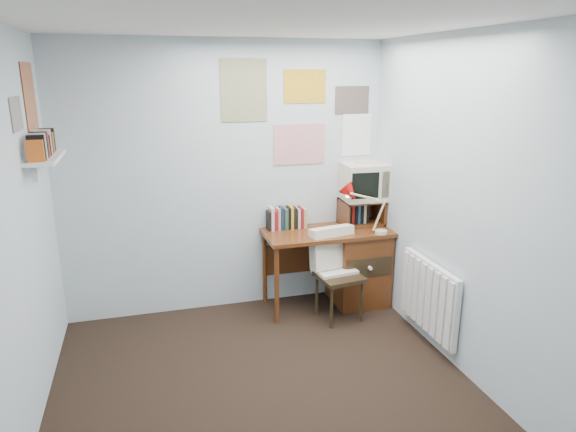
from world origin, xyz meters
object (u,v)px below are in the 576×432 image
desk_lamp (382,212)px  tv_riser (361,212)px  radiator (429,297)px  desk (353,263)px  wall_shelf (45,158)px  desk_chair (339,277)px  crt_tv (363,180)px

desk_lamp → tv_riser: size_ratio=1.04×
tv_riser → radiator: size_ratio=0.50×
desk → wall_shelf: 2.87m
desk_lamp → tv_riser: 0.35m
desk_chair → desk_lamp: (0.44, 0.09, 0.56)m
crt_tv → wall_shelf: 2.79m
tv_riser → crt_tv: crt_tv is taller
desk_lamp → radiator: size_ratio=0.52×
desk_chair → wall_shelf: (-2.31, -0.07, 1.21)m
desk_lamp → wall_shelf: size_ratio=0.67×
radiator → desk_lamp: bearing=98.8°
desk → radiator: size_ratio=1.50×
crt_tv → desk: bearing=-133.1°
desk_chair → tv_riser: (0.38, 0.42, 0.48)m
tv_riser → crt_tv: 0.32m
crt_tv → desk_lamp: bearing=-79.9°
desk → desk_chair: bearing=-130.2°
desk → desk_chair: (-0.26, -0.30, 0.00)m
crt_tv → wall_shelf: bearing=-166.4°
crt_tv → radiator: (0.15, -1.06, -0.78)m
tv_riser → crt_tv: bearing=51.0°
desk_chair → wall_shelf: 2.61m
desk_chair → wall_shelf: bearing=174.0°
crt_tv → tv_riser: bearing=-126.2°
tv_riser → wall_shelf: 2.83m
tv_riser → radiator: tv_riser is taller
crt_tv → radiator: crt_tv is taller
desk_chair → tv_riser: size_ratio=2.04×
tv_riser → radiator: bearing=-80.7°
desk → crt_tv: (0.13, 0.13, 0.80)m
desk_chair → radiator: (0.55, -0.62, 0.01)m
crt_tv → wall_shelf: size_ratio=0.65×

